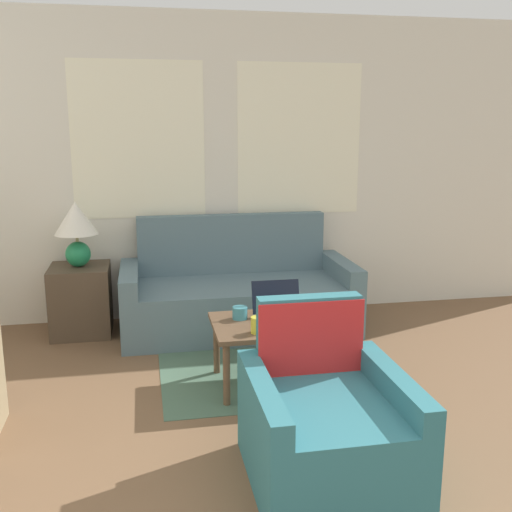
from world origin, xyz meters
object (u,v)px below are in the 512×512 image
at_px(coffee_table, 278,329).
at_px(laptop, 279,311).
at_px(couch, 237,296).
at_px(cup_white, 258,325).
at_px(table_lamp, 76,226).
at_px(cup_navy, 335,320).
at_px(cup_yellow, 240,313).
at_px(armchair, 325,426).

distance_m(coffee_table, laptop, 0.12).
xyz_separation_m(couch, cup_white, (-0.09, -1.34, 0.21)).
bearing_deg(laptop, table_lamp, 138.95).
distance_m(laptop, cup_white, 0.31).
relative_size(table_lamp, laptop, 1.63).
relative_size(couch, cup_navy, 18.62).
height_order(couch, laptop, couch).
relative_size(cup_yellow, cup_white, 0.97).
bearing_deg(couch, cup_yellow, -98.07).
height_order(couch, table_lamp, table_lamp).
bearing_deg(cup_white, coffee_table, 46.55).
bearing_deg(armchair, laptop, 88.57).
bearing_deg(laptop, coffee_table, -105.84).
bearing_deg(cup_white, armchair, -79.99).
height_order(table_lamp, coffee_table, table_lamp).
height_order(couch, cup_yellow, couch).
relative_size(table_lamp, cup_navy, 5.14).
xyz_separation_m(cup_navy, cup_yellow, (-0.56, 0.29, -0.01)).
bearing_deg(couch, cup_white, -93.64).
xyz_separation_m(laptop, cup_white, (-0.19, -0.24, -0.00)).
bearing_deg(cup_navy, table_lamp, 139.47).
distance_m(table_lamp, coffee_table, 1.93).
height_order(laptop, cup_yellow, laptop).
xyz_separation_m(couch, coffee_table, (0.08, -1.17, 0.11)).
bearing_deg(cup_yellow, table_lamp, 134.30).
bearing_deg(table_lamp, coffee_table, -42.93).
bearing_deg(armchair, cup_yellow, 100.66).
bearing_deg(laptop, cup_white, -127.59).
bearing_deg(cup_navy, armchair, -110.58).
bearing_deg(cup_navy, cup_white, -179.92).
relative_size(laptop, cup_navy, 3.15).
relative_size(coffee_table, cup_navy, 8.30).
bearing_deg(cup_white, laptop, 52.41).
bearing_deg(armchair, couch, 91.85).
height_order(couch, armchair, couch).
bearing_deg(cup_yellow, cup_white, -77.34).
relative_size(couch, laptop, 5.91).
bearing_deg(table_lamp, cup_white, -50.43).
distance_m(couch, coffee_table, 1.17).
bearing_deg(armchair, table_lamp, 120.01).
xyz_separation_m(cup_navy, cup_white, (-0.49, -0.00, -0.00)).
xyz_separation_m(armchair, coffee_table, (0.01, 1.07, 0.12)).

